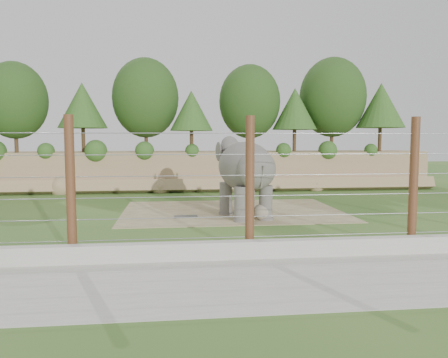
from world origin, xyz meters
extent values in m
plane|color=#3B6526|center=(0.00, 0.00, 0.00)|extent=(90.00, 90.00, 0.00)
cube|color=#9C855E|center=(0.00, 13.00, 1.25)|extent=(30.00, 4.00, 2.50)
cube|color=#9C855E|center=(0.00, 10.70, 0.35)|extent=(30.00, 1.37, 1.07)
cylinder|color=#3F2B19|center=(-12.00, 12.00, 3.38)|extent=(0.24, 0.24, 1.75)
sphere|color=#1F4317|center=(-12.00, 12.00, 5.75)|extent=(4.00, 4.00, 4.00)
cylinder|color=#3F2B19|center=(-8.00, 12.50, 3.29)|extent=(0.24, 0.24, 1.58)
sphere|color=#1F4317|center=(-8.00, 12.50, 5.42)|extent=(3.60, 3.60, 3.60)
cylinder|color=#3F2B19|center=(-4.00, 13.00, 3.46)|extent=(0.24, 0.24, 1.92)
sphere|color=#1F4317|center=(-4.00, 13.00, 6.07)|extent=(4.40, 4.40, 4.40)
cylinder|color=#3F2B19|center=(-1.00, 11.80, 3.20)|extent=(0.24, 0.24, 1.40)
sphere|color=#1F4317|center=(-1.00, 11.80, 5.10)|extent=(3.20, 3.20, 3.20)
cylinder|color=#3F2B19|center=(3.00, 12.80, 3.41)|extent=(0.24, 0.24, 1.82)
sphere|color=#1F4317|center=(3.00, 12.80, 5.88)|extent=(4.16, 4.16, 4.16)
cylinder|color=#3F2B19|center=(6.00, 12.20, 3.25)|extent=(0.24, 0.24, 1.50)
sphere|color=#1F4317|center=(6.00, 12.20, 5.29)|extent=(3.44, 3.44, 3.44)
cylinder|color=#3F2B19|center=(9.00, 13.20, 3.51)|extent=(0.24, 0.24, 2.03)
sphere|color=#1F4317|center=(9.00, 13.20, 6.27)|extent=(4.64, 4.64, 4.64)
cylinder|color=#3F2B19|center=(12.00, 12.00, 3.32)|extent=(0.24, 0.24, 1.64)
sphere|color=#1F4317|center=(12.00, 12.00, 5.55)|extent=(3.76, 3.76, 3.76)
cube|color=#8B7451|center=(0.50, 3.00, 0.01)|extent=(10.00, 7.00, 0.02)
cube|color=#262628|center=(-1.68, 1.65, 0.04)|extent=(1.00, 0.60, 0.03)
sphere|color=gray|center=(1.39, 0.58, 0.36)|extent=(0.68, 0.68, 0.68)
cube|color=#B1AEA3|center=(0.00, -5.00, 0.25)|extent=(26.00, 0.35, 0.50)
cube|color=#B1AEA3|center=(0.00, -7.00, 0.01)|extent=(26.00, 4.00, 0.01)
cylinder|color=#502C18|center=(-5.00, -4.50, 2.00)|extent=(0.26, 0.26, 4.00)
cylinder|color=#502C18|center=(0.00, -4.50, 2.00)|extent=(0.26, 0.26, 4.00)
cylinder|color=#502C18|center=(5.00, -4.50, 2.00)|extent=(0.26, 0.26, 4.00)
cylinder|color=#95959A|center=(0.00, -4.50, 0.50)|extent=(20.00, 0.02, 0.02)
cylinder|color=#95959A|center=(0.00, -4.50, 1.10)|extent=(20.00, 0.02, 0.02)
cylinder|color=#95959A|center=(0.00, -4.50, 1.70)|extent=(20.00, 0.02, 0.02)
cylinder|color=#95959A|center=(0.00, -4.50, 2.30)|extent=(20.00, 0.02, 0.02)
cylinder|color=#95959A|center=(0.00, -4.50, 2.90)|extent=(20.00, 0.02, 0.02)
cylinder|color=#95959A|center=(0.00, -4.50, 3.50)|extent=(20.00, 0.02, 0.02)
camera|label=1|loc=(-2.17, -16.83, 3.33)|focal=35.00mm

